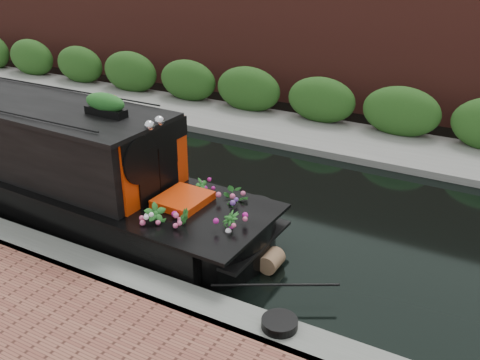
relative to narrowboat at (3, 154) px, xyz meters
The scene contains 8 objects.
ground 4.53m from the narrowboat, 23.36° to the left, with size 80.00×80.00×0.00m, color black.
near_bank_coping 4.44m from the narrowboat, 20.54° to the right, with size 40.00×0.60×0.50m, color slate.
far_bank_path 7.28m from the narrowboat, 55.56° to the left, with size 40.00×2.40×0.34m, color slate.
far_hedge 8.03m from the narrowboat, 59.21° to the left, with size 40.00×1.10×2.80m, color #26521B.
far_brick_wall 9.89m from the narrowboat, 65.47° to the left, with size 40.00×1.00×8.00m, color #5C261F.
narrowboat is the anchor object (origin of this frame).
rope_fender 6.10m from the narrowboat, ahead, with size 0.31×0.31×0.39m, color brown.
coiled_mooring_rope 7.05m from the narrowboat, 12.00° to the right, with size 0.48×0.48×0.12m, color black.
Camera 1 is at (4.98, -8.26, 4.89)m, focal length 40.00 mm.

